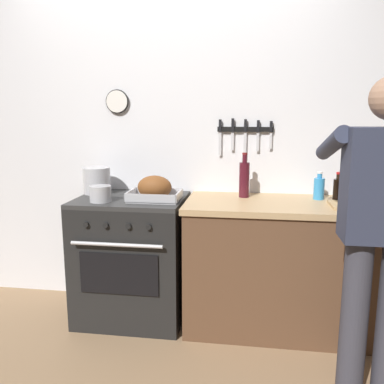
{
  "coord_description": "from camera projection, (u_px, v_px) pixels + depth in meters",
  "views": [
    {
      "loc": [
        0.62,
        -1.72,
        1.47
      ],
      "look_at": [
        0.24,
        0.85,
        0.98
      ],
      "focal_mm": 37.6,
      "sensor_mm": 36.0,
      "label": 1
    }
  ],
  "objects": [
    {
      "name": "wall_back",
      "position": [
        171.0,
        139.0,
        3.11
      ],
      "size": [
        6.0,
        0.13,
        2.6
      ],
      "color": "silver",
      "rests_on": "ground"
    },
    {
      "name": "counter_block",
      "position": [
        334.0,
        268.0,
        2.75
      ],
      "size": [
        2.03,
        0.65,
        0.9
      ],
      "color": "brown",
      "rests_on": "ground"
    },
    {
      "name": "stove",
      "position": [
        133.0,
        258.0,
        2.95
      ],
      "size": [
        0.76,
        0.67,
        0.9
      ],
      "color": "black",
      "rests_on": "ground"
    },
    {
      "name": "person_cook",
      "position": [
        380.0,
        221.0,
        2.01
      ],
      "size": [
        0.51,
        0.63,
        1.66
      ],
      "rotation": [
        0.0,
        0.0,
        1.65
      ],
      "color": "#383842",
      "rests_on": "ground"
    },
    {
      "name": "roasting_pan",
      "position": [
        155.0,
        189.0,
        2.75
      ],
      "size": [
        0.35,
        0.26,
        0.17
      ],
      "color": "#B7B7BC",
      "rests_on": "stove"
    },
    {
      "name": "stock_pot",
      "position": [
        97.0,
        180.0,
        3.0
      ],
      "size": [
        0.2,
        0.2,
        0.19
      ],
      "color": "#B7B7BC",
      "rests_on": "stove"
    },
    {
      "name": "saucepan",
      "position": [
        100.0,
        194.0,
        2.72
      ],
      "size": [
        0.15,
        0.15,
        0.11
      ],
      "color": "#B7B7BC",
      "rests_on": "stove"
    },
    {
      "name": "cutting_board",
      "position": [
        359.0,
        206.0,
        2.56
      ],
      "size": [
        0.36,
        0.24,
        0.02
      ],
      "primitive_type": "cube",
      "color": "tan",
      "rests_on": "counter_block"
    },
    {
      "name": "bottle_soy_sauce",
      "position": [
        338.0,
        190.0,
        2.7
      ],
      "size": [
        0.06,
        0.06,
        0.2
      ],
      "color": "black",
      "rests_on": "counter_block"
    },
    {
      "name": "bottle_wine_red",
      "position": [
        244.0,
        179.0,
        2.85
      ],
      "size": [
        0.07,
        0.07,
        0.32
      ],
      "color": "#47141E",
      "rests_on": "counter_block"
    },
    {
      "name": "bottle_hot_sauce",
      "position": [
        367.0,
        186.0,
        2.82
      ],
      "size": [
        0.05,
        0.05,
        0.21
      ],
      "color": "red",
      "rests_on": "counter_block"
    },
    {
      "name": "bottle_dish_soap",
      "position": [
        319.0,
        188.0,
        2.79
      ],
      "size": [
        0.07,
        0.07,
        0.2
      ],
      "color": "#338CCC",
      "rests_on": "counter_block"
    }
  ]
}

